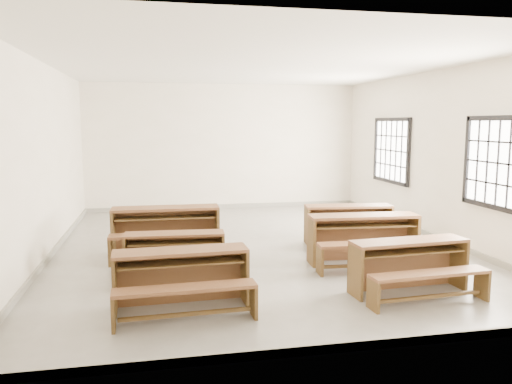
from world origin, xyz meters
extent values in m
plane|color=gray|center=(0.00, 0.00, 0.00)|extent=(8.50, 8.50, 0.00)
cube|color=silver|center=(0.00, 0.00, 3.18)|extent=(7.00, 8.50, 0.05)
cube|color=white|center=(0.00, 4.22, 1.60)|extent=(7.00, 0.05, 3.20)
cube|color=white|center=(0.00, -4.22, 1.60)|extent=(7.00, 0.05, 3.20)
cube|color=white|center=(-3.48, 0.00, 1.60)|extent=(0.05, 8.50, 3.20)
cube|color=white|center=(3.48, 0.00, 1.60)|extent=(0.05, 8.50, 3.20)
cube|color=gray|center=(0.00, 4.23, 0.05)|extent=(7.00, 0.04, 0.10)
cube|color=gray|center=(0.00, -4.23, 0.05)|extent=(7.00, 0.04, 0.10)
cube|color=gray|center=(-3.48, 0.00, 0.05)|extent=(0.04, 8.50, 0.10)
cube|color=gray|center=(3.48, 0.00, 0.05)|extent=(0.04, 8.50, 0.10)
cube|color=white|center=(3.47, -1.80, 1.60)|extent=(0.02, 1.50, 1.30)
cube|color=black|center=(3.45, -1.80, 2.29)|extent=(0.06, 1.62, 0.08)
cube|color=black|center=(3.45, -1.80, 0.91)|extent=(0.06, 1.62, 0.08)
cube|color=black|center=(3.45, -1.01, 1.60)|extent=(0.06, 0.08, 1.46)
cube|color=white|center=(3.47, 1.80, 1.60)|extent=(0.02, 1.50, 1.30)
cube|color=black|center=(3.45, 1.80, 2.29)|extent=(0.06, 1.62, 0.08)
cube|color=black|center=(3.45, 1.80, 0.91)|extent=(0.06, 1.62, 0.08)
cube|color=black|center=(3.45, 1.01, 1.60)|extent=(0.06, 0.08, 1.46)
cube|color=black|center=(3.45, 2.59, 1.60)|extent=(0.06, 0.08, 1.46)
cube|color=brown|center=(-1.46, -2.73, 0.70)|extent=(1.61, 0.46, 0.04)
cube|color=brown|center=(-1.47, -2.55, 0.34)|extent=(1.60, 0.10, 0.68)
cube|color=brown|center=(-2.24, -2.76, 0.34)|extent=(0.06, 0.40, 0.68)
cube|color=brown|center=(-0.68, -2.70, 0.34)|extent=(0.06, 0.40, 0.68)
cube|color=brown|center=(-1.46, -2.75, 0.56)|extent=(1.49, 0.36, 0.02)
cube|color=brown|center=(-1.44, -3.21, 0.40)|extent=(1.61, 0.34, 0.04)
cube|color=brown|center=(-2.22, -3.25, 0.19)|extent=(0.05, 0.28, 0.38)
cube|color=brown|center=(-0.66, -3.18, 0.19)|extent=(0.05, 0.28, 0.38)
cube|color=brown|center=(-1.44, -3.21, 0.10)|extent=(1.48, 0.11, 0.04)
cube|color=brown|center=(-1.49, -1.44, 0.62)|extent=(1.45, 0.44, 0.04)
cube|color=brown|center=(-1.48, -1.28, 0.30)|extent=(1.43, 0.12, 0.61)
cube|color=brown|center=(-2.18, -1.40, 0.30)|extent=(0.06, 0.36, 0.61)
cube|color=brown|center=(-0.79, -1.48, 0.30)|extent=(0.06, 0.36, 0.61)
cube|color=brown|center=(-1.49, -1.46, 0.50)|extent=(1.33, 0.35, 0.02)
cube|color=brown|center=(-1.52, -1.88, 0.36)|extent=(1.44, 0.34, 0.04)
cube|color=brown|center=(-2.21, -1.83, 0.17)|extent=(0.05, 0.25, 0.34)
cube|color=brown|center=(-0.82, -1.92, 0.17)|extent=(0.05, 0.25, 0.34)
cube|color=brown|center=(-1.52, -1.88, 0.09)|extent=(1.32, 0.12, 0.04)
cube|color=brown|center=(-1.59, -0.13, 0.78)|extent=(1.80, 0.47, 0.04)
cube|color=brown|center=(-1.59, 0.07, 0.38)|extent=(1.79, 0.07, 0.76)
cube|color=brown|center=(-2.46, -0.12, 0.38)|extent=(0.05, 0.45, 0.76)
cube|color=brown|center=(-0.72, -0.14, 0.38)|extent=(0.05, 0.45, 0.76)
cube|color=brown|center=(-1.59, -0.15, 0.63)|extent=(1.66, 0.36, 0.02)
cube|color=brown|center=(-1.60, -0.67, 0.45)|extent=(1.79, 0.33, 0.04)
cube|color=brown|center=(-2.47, -0.66, 0.21)|extent=(0.05, 0.31, 0.43)
cube|color=brown|center=(-0.72, -0.69, 0.21)|extent=(0.05, 0.31, 0.43)
cube|color=brown|center=(-1.60, -0.67, 0.11)|extent=(1.66, 0.08, 0.04)
cube|color=brown|center=(1.49, -2.75, 0.68)|extent=(1.59, 0.50, 0.04)
cube|color=brown|center=(1.48, -2.57, 0.33)|extent=(1.56, 0.14, 0.66)
cube|color=brown|center=(0.73, -2.80, 0.33)|extent=(0.07, 0.39, 0.66)
cube|color=brown|center=(2.25, -2.70, 0.33)|extent=(0.07, 0.39, 0.66)
cube|color=brown|center=(1.50, -2.77, 0.55)|extent=(1.46, 0.39, 0.02)
cube|color=brown|center=(1.53, -3.22, 0.39)|extent=(1.58, 0.38, 0.04)
cube|color=brown|center=(0.77, -3.28, 0.19)|extent=(0.06, 0.28, 0.37)
cube|color=brown|center=(2.29, -3.17, 0.19)|extent=(0.06, 0.28, 0.37)
cube|color=brown|center=(1.53, -3.22, 0.10)|extent=(1.45, 0.15, 0.04)
cube|color=brown|center=(1.47, -1.31, 0.76)|extent=(1.75, 0.54, 0.04)
cube|color=brown|center=(1.49, -1.12, 0.37)|extent=(1.73, 0.15, 0.73)
cube|color=brown|center=(0.63, -1.26, 0.37)|extent=(0.07, 0.43, 0.73)
cube|color=brown|center=(2.32, -1.37, 0.37)|extent=(0.07, 0.43, 0.73)
cube|color=brown|center=(1.47, -1.34, 0.60)|extent=(1.62, 0.43, 0.02)
cube|color=brown|center=(1.44, -1.84, 0.43)|extent=(1.74, 0.41, 0.04)
cube|color=brown|center=(0.60, -1.79, 0.21)|extent=(0.06, 0.30, 0.41)
cube|color=brown|center=(2.28, -1.90, 0.21)|extent=(0.06, 0.30, 0.41)
cube|color=brown|center=(1.44, -1.84, 0.11)|extent=(1.60, 0.16, 0.04)
cube|color=brown|center=(1.73, -0.04, 0.70)|extent=(1.62, 0.57, 0.04)
cube|color=brown|center=(1.75, 0.14, 0.34)|extent=(1.58, 0.21, 0.68)
cube|color=brown|center=(0.96, 0.05, 0.34)|extent=(0.08, 0.40, 0.68)
cube|color=brown|center=(2.50, -0.12, 0.34)|extent=(0.08, 0.40, 0.68)
cube|color=brown|center=(1.73, -0.06, 0.56)|extent=(1.49, 0.45, 0.02)
cube|color=brown|center=(1.68, -0.52, 0.40)|extent=(1.61, 0.45, 0.04)
cube|color=brown|center=(0.91, -0.44, 0.19)|extent=(0.07, 0.28, 0.38)
cube|color=brown|center=(2.45, -0.60, 0.19)|extent=(0.07, 0.28, 0.38)
cube|color=brown|center=(1.68, -0.52, 0.10)|extent=(1.47, 0.21, 0.04)
camera|label=1|loc=(-1.71, -8.58, 2.22)|focal=35.00mm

